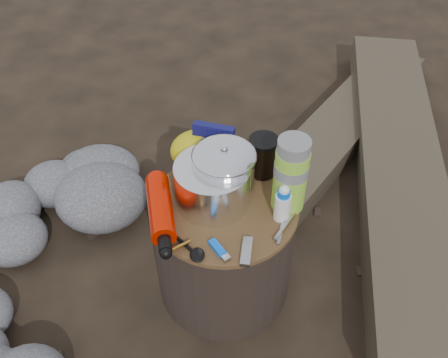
{
  "coord_description": "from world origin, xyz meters",
  "views": [
    {
      "loc": [
        0.0,
        -0.97,
        1.43
      ],
      "look_at": [
        0.0,
        0.0,
        0.48
      ],
      "focal_mm": 41.68,
      "sensor_mm": 36.0,
      "label": 1
    }
  ],
  "objects_px": {
    "stump": "(224,248)",
    "fuel_bottle": "(160,209)",
    "log_main": "(398,167)",
    "travel_mug": "(263,156)",
    "thermos": "(291,175)",
    "camping_pot": "(224,172)"
  },
  "relations": [
    {
      "from": "stump",
      "to": "fuel_bottle",
      "type": "relative_size",
      "value": 1.51
    },
    {
      "from": "log_main",
      "to": "fuel_bottle",
      "type": "xyz_separation_m",
      "value": [
        -0.84,
        -0.52,
        0.34
      ]
    },
    {
      "from": "stump",
      "to": "log_main",
      "type": "height_order",
      "value": "stump"
    },
    {
      "from": "stump",
      "to": "fuel_bottle",
      "type": "xyz_separation_m",
      "value": [
        -0.17,
        -0.04,
        0.22
      ]
    },
    {
      "from": "stump",
      "to": "travel_mug",
      "type": "distance_m",
      "value": 0.31
    },
    {
      "from": "camping_pot",
      "to": "travel_mug",
      "type": "relative_size",
      "value": 1.41
    },
    {
      "from": "log_main",
      "to": "fuel_bottle",
      "type": "distance_m",
      "value": 1.04
    },
    {
      "from": "stump",
      "to": "travel_mug",
      "type": "height_order",
      "value": "travel_mug"
    },
    {
      "from": "log_main",
      "to": "fuel_bottle",
      "type": "height_order",
      "value": "fuel_bottle"
    },
    {
      "from": "log_main",
      "to": "camping_pot",
      "type": "height_order",
      "value": "camping_pot"
    },
    {
      "from": "stump",
      "to": "fuel_bottle",
      "type": "bearing_deg",
      "value": -165.62
    },
    {
      "from": "log_main",
      "to": "travel_mug",
      "type": "xyz_separation_m",
      "value": [
        -0.56,
        -0.35,
        0.37
      ]
    },
    {
      "from": "thermos",
      "to": "camping_pot",
      "type": "bearing_deg",
      "value": 167.15
    },
    {
      "from": "log_main",
      "to": "thermos",
      "type": "xyz_separation_m",
      "value": [
        -0.49,
        -0.48,
        0.42
      ]
    },
    {
      "from": "fuel_bottle",
      "to": "thermos",
      "type": "distance_m",
      "value": 0.36
    },
    {
      "from": "thermos",
      "to": "travel_mug",
      "type": "xyz_separation_m",
      "value": [
        -0.06,
        0.13,
        -0.05
      ]
    },
    {
      "from": "log_main",
      "to": "fuel_bottle",
      "type": "relative_size",
      "value": 6.32
    },
    {
      "from": "thermos",
      "to": "travel_mug",
      "type": "relative_size",
      "value": 1.85
    },
    {
      "from": "fuel_bottle",
      "to": "travel_mug",
      "type": "relative_size",
      "value": 2.24
    },
    {
      "from": "stump",
      "to": "log_main",
      "type": "relative_size",
      "value": 0.24
    },
    {
      "from": "thermos",
      "to": "fuel_bottle",
      "type": "bearing_deg",
      "value": -172.01
    },
    {
      "from": "fuel_bottle",
      "to": "thermos",
      "type": "relative_size",
      "value": 1.21
    }
  ]
}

